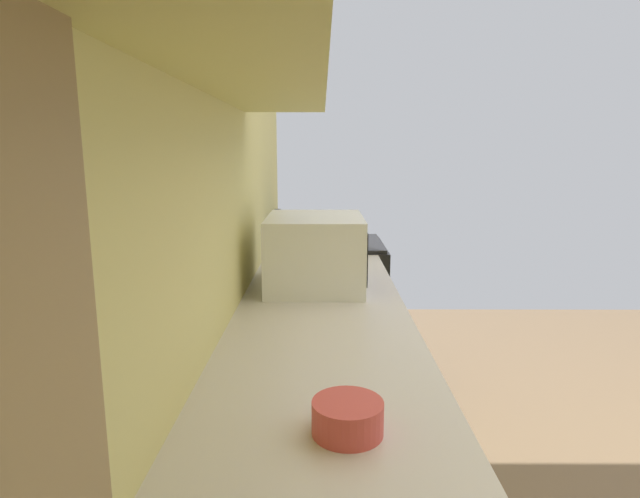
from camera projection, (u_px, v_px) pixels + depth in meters
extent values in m
cube|color=#DDCF78|center=(203.00, 155.00, 1.56)|extent=(3.78, 0.12, 2.83)
cube|color=silver|center=(319.00, 374.00, 1.30)|extent=(2.92, 0.61, 0.02)
cube|color=#332819|center=(401.00, 432.00, 1.85)|extent=(0.01, 0.01, 0.79)
cube|color=#332819|center=(385.00, 374.00, 2.33)|extent=(0.01, 0.01, 0.79)
cube|color=black|center=(327.00, 317.00, 3.10)|extent=(0.59, 0.66, 0.88)
cube|color=black|center=(383.00, 324.00, 3.11)|extent=(0.46, 0.01, 0.49)
cube|color=black|center=(327.00, 243.00, 3.02)|extent=(0.56, 0.63, 0.02)
cube|color=black|center=(274.00, 230.00, 3.00)|extent=(0.56, 0.04, 0.18)
cylinder|color=#38383D|center=(349.00, 245.00, 2.88)|extent=(0.11, 0.11, 0.01)
cylinder|color=#38383D|center=(347.00, 237.00, 3.14)|extent=(0.11, 0.11, 0.01)
cylinder|color=#38383D|center=(306.00, 245.00, 2.89)|extent=(0.11, 0.11, 0.01)
cylinder|color=#38383D|center=(308.00, 237.00, 3.14)|extent=(0.11, 0.11, 0.01)
cube|color=white|center=(315.00, 252.00, 2.07)|extent=(0.45, 0.38, 0.29)
cube|color=black|center=(364.00, 254.00, 2.03)|extent=(0.28, 0.01, 0.20)
cube|color=#2D2D33|center=(360.00, 244.00, 2.24)|extent=(0.08, 0.01, 0.20)
cylinder|color=#D84C47|center=(348.00, 418.00, 1.00)|extent=(0.14, 0.14, 0.07)
cylinder|color=#E24E48|center=(348.00, 410.00, 1.00)|extent=(0.12, 0.12, 0.03)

